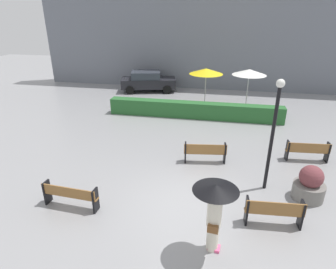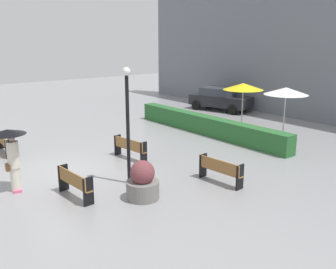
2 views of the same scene
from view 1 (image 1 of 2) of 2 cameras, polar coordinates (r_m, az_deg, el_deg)
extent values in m
plane|color=gray|center=(9.94, 3.12, -13.39)|extent=(60.00, 60.00, 0.00)
cube|color=olive|center=(12.24, 7.32, -3.62)|extent=(1.78, 0.47, 0.04)
cube|color=olive|center=(12.01, 7.42, -2.92)|extent=(1.75, 0.28, 0.43)
cube|color=black|center=(12.18, 3.46, -3.54)|extent=(0.11, 0.34, 0.87)
cube|color=black|center=(12.31, 11.16, -3.66)|extent=(0.11, 0.34, 0.87)
cube|color=olive|center=(9.37, 20.14, -14.28)|extent=(1.70, 0.36, 0.04)
cube|color=olive|center=(9.12, 20.53, -13.62)|extent=(1.68, 0.16, 0.44)
cube|color=black|center=(9.19, 15.29, -14.32)|extent=(0.08, 0.34, 0.90)
cube|color=black|center=(9.57, 24.86, -14.21)|extent=(0.08, 0.34, 0.90)
cube|color=olive|center=(13.61, 25.81, -3.01)|extent=(1.77, 0.39, 0.04)
cube|color=olive|center=(13.39, 26.16, -2.41)|extent=(1.75, 0.18, 0.42)
cube|color=black|center=(13.33, 22.53, -2.93)|extent=(0.09, 0.36, 0.86)
cube|color=black|center=(13.89, 29.01, -3.12)|extent=(0.09, 0.36, 0.86)
cube|color=olive|center=(10.04, -18.64, -11.30)|extent=(1.90, 0.36, 0.04)
cube|color=olive|center=(9.84, -19.22, -10.77)|extent=(1.89, 0.16, 0.36)
cube|color=black|center=(10.52, -22.80, -10.47)|extent=(0.08, 0.34, 0.81)
cube|color=black|center=(9.63, -14.15, -12.54)|extent=(0.08, 0.34, 0.81)
cylinder|color=silver|center=(8.21, 8.81, -19.38)|extent=(0.32, 0.32, 0.81)
cube|color=#F2598C|center=(8.46, 9.07, -21.28)|extent=(0.35, 0.30, 0.08)
cylinder|color=silver|center=(7.67, 9.21, -14.72)|extent=(0.38, 0.38, 0.88)
sphere|color=tan|center=(7.34, 9.48, -11.36)|extent=(0.21, 0.21, 0.21)
cube|color=brown|center=(7.74, 8.87, -17.99)|extent=(0.29, 0.14, 0.22)
cylinder|color=black|center=(7.39, 9.23, -13.22)|extent=(0.02, 0.02, 0.90)
cone|color=black|center=(7.13, 9.47, -10.32)|extent=(1.15, 1.15, 0.16)
cylinder|color=slate|center=(11.07, 26.00, -10.04)|extent=(1.04, 1.04, 0.57)
sphere|color=brown|center=(10.78, 26.53, -7.48)|extent=(0.78, 0.78, 0.78)
cylinder|color=black|center=(10.36, 19.80, -1.26)|extent=(0.12, 0.12, 3.73)
sphere|color=white|center=(9.75, 21.40, 9.41)|extent=(0.28, 0.28, 0.28)
cylinder|color=silver|center=(19.18, 7.38, 8.87)|extent=(0.06, 0.06, 2.36)
cone|color=yellow|center=(18.92, 7.57, 12.33)|extent=(2.15, 2.15, 0.35)
cylinder|color=silver|center=(19.22, 15.41, 8.31)|extent=(0.06, 0.06, 2.41)
cone|color=white|center=(18.96, 15.81, 11.81)|extent=(2.12, 2.12, 0.35)
cube|color=#28602D|center=(17.27, 5.20, 4.85)|extent=(10.27, 0.70, 0.94)
cube|color=slate|center=(23.98, 9.11, 18.88)|extent=(28.00, 1.20, 8.30)
cube|color=black|center=(23.09, -3.86, 10.18)|extent=(4.50, 2.70, 0.70)
cube|color=#333842|center=(22.96, -4.42, 11.69)|extent=(2.52, 2.09, 0.55)
cylinder|color=black|center=(24.04, -0.35, 9.91)|extent=(0.67, 0.37, 0.64)
cylinder|color=black|center=(22.34, -0.17, 8.86)|extent=(0.67, 0.37, 0.64)
cylinder|color=black|center=(24.10, -7.25, 9.76)|extent=(0.67, 0.37, 0.64)
cylinder|color=black|center=(22.40, -7.57, 8.70)|extent=(0.67, 0.37, 0.64)
camera|label=2|loc=(12.61, 86.76, -3.72)|focal=40.46mm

